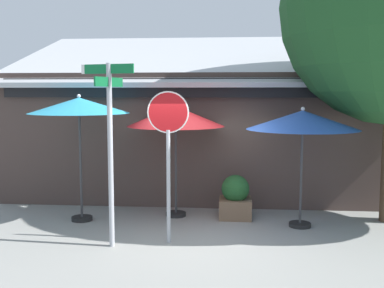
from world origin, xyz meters
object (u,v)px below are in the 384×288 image
object	(u,v)px
street_sign_post	(110,135)
sidewalk_planter	(235,198)
patio_umbrella_royal_blue_right	(303,121)
patio_umbrella_teal_left	(79,107)
patio_umbrella_crimson_center	(176,117)
stop_sign	(168,139)

from	to	relation	value
street_sign_post	sidewalk_planter	world-z (taller)	street_sign_post
street_sign_post	patio_umbrella_royal_blue_right	xyz separation A→B (m)	(3.48, 1.50, 0.17)
street_sign_post	patio_umbrella_teal_left	bearing A→B (deg)	123.62
patio_umbrella_crimson_center	patio_umbrella_royal_blue_right	world-z (taller)	patio_umbrella_crimson_center
patio_umbrella_royal_blue_right	sidewalk_planter	size ratio (longest dim) A/B	2.58
patio_umbrella_teal_left	patio_umbrella_crimson_center	xyz separation A→B (m)	(1.94, 0.52, -0.23)
stop_sign	patio_umbrella_crimson_center	xyz separation A→B (m)	(-0.08, 1.81, 0.29)
patio_umbrella_teal_left	patio_umbrella_royal_blue_right	bearing A→B (deg)	-1.08
street_sign_post	patio_umbrella_crimson_center	bearing A→B (deg)	67.21
patio_umbrella_crimson_center	stop_sign	bearing A→B (deg)	-87.34
patio_umbrella_teal_left	sidewalk_planter	xyz separation A→B (m)	(3.24, 0.48, -1.97)
patio_umbrella_royal_blue_right	patio_umbrella_crimson_center	bearing A→B (deg)	166.75
stop_sign	patio_umbrella_crimson_center	size ratio (longest dim) A/B	1.10
street_sign_post	patio_umbrella_crimson_center	distance (m)	2.30
sidewalk_planter	patio_umbrella_crimson_center	bearing A→B (deg)	178.22
street_sign_post	patio_umbrella_teal_left	size ratio (longest dim) A/B	1.20
patio_umbrella_royal_blue_right	sidewalk_planter	distance (m)	2.22
patio_umbrella_royal_blue_right	stop_sign	bearing A→B (deg)	-154.35
stop_sign	sidewalk_planter	distance (m)	2.59
stop_sign	sidewalk_planter	xyz separation A→B (m)	(1.21, 1.77, -1.45)
patio_umbrella_royal_blue_right	sidewalk_planter	xyz separation A→B (m)	(-1.30, 0.57, -1.70)
street_sign_post	patio_umbrella_royal_blue_right	bearing A→B (deg)	23.34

